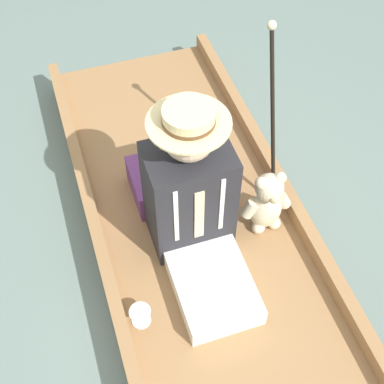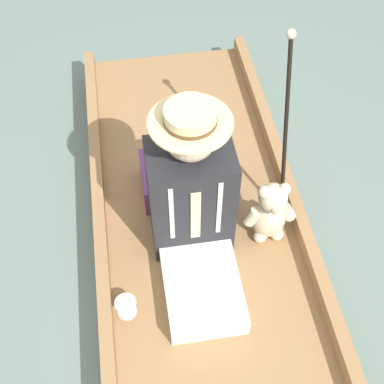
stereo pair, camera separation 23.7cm
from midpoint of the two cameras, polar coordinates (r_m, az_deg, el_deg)
The scene contains 7 objects.
ground_plane at distance 2.84m, azimuth 3.23°, elevation -5.55°, with size 16.00×16.00×0.00m, color slate.
punt_boat at distance 2.78m, azimuth 3.30°, elevation -4.70°, with size 1.06×2.84×0.23m.
seat_cushion at distance 2.81m, azimuth 1.58°, elevation 1.46°, with size 0.45×0.31×0.17m.
seated_person at distance 2.41m, azimuth 2.89°, elevation -1.43°, with size 0.38×0.75×0.84m.
teddy_bear at distance 2.60m, azimuth 10.94°, elevation -2.38°, with size 0.26×0.16×0.38m.
wine_glass at distance 2.44m, azimuth -4.26°, elevation -12.20°, with size 0.10×0.10×0.09m.
walking_cane at distance 2.53m, azimuth 12.72°, elevation 7.66°, with size 0.04×0.32×0.93m.
Camera 2 is at (0.28, 1.51, 2.39)m, focal length 50.00 mm.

